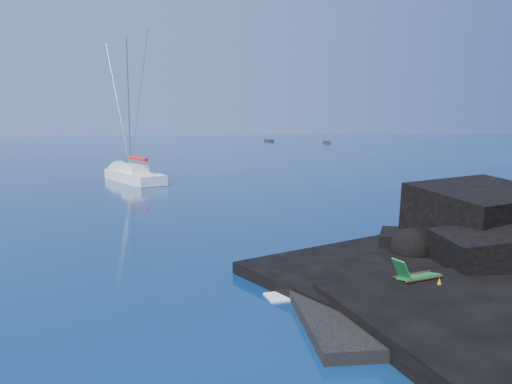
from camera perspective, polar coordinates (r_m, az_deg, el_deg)
The scene contains 10 objects.
ground at distance 14.31m, azimuth 4.98°, elevation -15.64°, with size 400.00×400.00×0.00m, color #031437.
beach at distance 16.54m, azimuth 19.86°, elevation -12.76°, with size 8.50×6.00×0.70m, color black.
surf_foam at distance 20.48m, azimuth 14.29°, elevation -8.49°, with size 10.00×8.00×0.06m, color white, non-canonical shape.
sailboat at distance 49.86m, azimuth -13.87°, elevation 1.20°, with size 2.77×13.21×13.84m, color white, non-canonical shape.
deck_chair at distance 17.40m, azimuth 18.09°, elevation -8.50°, with size 1.62×0.71×1.11m, color #16662C, non-canonical shape.
towel at distance 15.80m, azimuth 24.32°, elevation -12.54°, with size 2.02×0.96×0.05m, color white.
sunbather at distance 15.75m, azimuth 24.35°, elevation -12.05°, with size 1.78×0.44×0.24m, color tan, non-canonical shape.
marker_cone at distance 17.10m, azimuth 20.21°, elevation -9.98°, with size 0.32×0.32×0.49m, color orange.
distant_boat_a at distance 147.42m, azimuth 1.50°, elevation 5.81°, with size 1.36×4.37×0.58m, color #25252A.
distant_boat_b at distance 136.95m, azimuth 8.09°, elevation 5.56°, with size 1.36×4.38×0.58m, color #292A2F.
Camera 1 is at (-3.99, -12.49, 5.74)m, focal length 35.00 mm.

